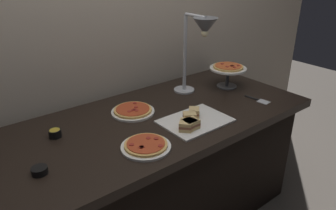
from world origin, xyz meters
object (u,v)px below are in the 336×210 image
Objects in this scene: pizza_plate_center at (133,111)px; sauce_cup_near at (39,170)px; heat_lamp at (201,35)px; pizza_plate_front at (146,146)px; serving_spatula at (258,100)px; sauce_cup_far at (55,133)px; sandwich_platter at (193,121)px; pizza_plate_raised_stand at (228,70)px.

sauce_cup_near is at bearing -158.16° from pizza_plate_center.
pizza_plate_front is (-0.62, -0.30, -0.39)m from heat_lamp.
heat_lamp reaches higher than serving_spatula.
pizza_plate_center is at bearing 21.84° from sauce_cup_near.
sandwich_platter is at bearing -27.46° from sauce_cup_far.
heat_lamp is 2.16× the size of pizza_plate_front.
serving_spatula is (0.73, -0.34, -0.01)m from pizza_plate_center.
heat_lamp is 7.58× the size of sauce_cup_near.
pizza_plate_raised_stand is 3.97× the size of sauce_cup_far.
sandwich_platter is 2.15× the size of serving_spatula.
serving_spatula is at bearing -94.95° from pizza_plate_raised_stand.
heat_lamp is 0.54m from sandwich_platter.
pizza_plate_center is 3.99× the size of sauce_cup_far.
pizza_plate_raised_stand is at bearing 2.58° from heat_lamp.
sauce_cup_far reaches higher than serving_spatula.
heat_lamp is 2.07× the size of pizza_plate_raised_stand.
sauce_cup_near is (-1.38, -0.20, -0.11)m from pizza_plate_raised_stand.
heat_lamp is 0.40m from pizza_plate_raised_stand.
serving_spatula is at bearing -3.84° from sauce_cup_near.
pizza_plate_raised_stand is 3.66× the size of sauce_cup_near.
heat_lamp is 0.80m from pizza_plate_front.
pizza_plate_front is 0.40m from pizza_plate_center.
pizza_plate_center is 0.76m from pizza_plate_raised_stand.
sauce_cup_near is (-0.47, 0.11, 0.00)m from pizza_plate_front.
sauce_cup_far reaches higher than sauce_cup_near.
heat_lamp is at bearing 25.60° from pizza_plate_front.
serving_spatula is at bearing -16.48° from sauce_cup_far.
pizza_plate_front is 0.95× the size of pizza_plate_center.
serving_spatula is (1.19, -0.35, -0.02)m from sauce_cup_far.
sandwich_platter reaches higher than sauce_cup_near.
sandwich_platter is 0.81m from sauce_cup_near.
sandwich_platter is (-0.28, -0.26, -0.39)m from heat_lamp.
pizza_plate_front is at bearing -178.52° from serving_spatula.
pizza_plate_center is 0.80m from serving_spatula.
sauce_cup_far is at bearing 178.90° from pizza_plate_center.
sauce_cup_near is (-0.63, -0.25, 0.00)m from pizza_plate_center.
heat_lamp is at bearing -8.23° from pizza_plate_center.
sauce_cup_far is at bearing 177.04° from pizza_plate_raised_stand.
sandwich_platter is at bearing -61.11° from pizza_plate_center.
sandwich_platter is 5.84× the size of sauce_cup_far.
sandwich_platter is (0.18, -0.32, 0.01)m from pizza_plate_center.
pizza_plate_center is 0.46m from sauce_cup_far.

